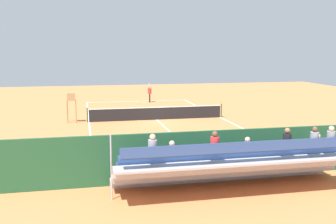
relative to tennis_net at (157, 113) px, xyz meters
name	(u,v)px	position (x,y,z in m)	size (l,w,h in m)	color
ground_plane	(157,120)	(0.00, 0.00, -0.50)	(60.00, 60.00, 0.00)	#D17542
court_line_markings	(157,120)	(0.00, -0.04, -0.50)	(10.10, 22.20, 0.01)	white
tennis_net	(157,113)	(0.00, 0.00, 0.00)	(10.30, 0.10, 1.07)	black
backdrop_wall	(220,154)	(0.00, 14.00, 0.50)	(18.00, 0.16, 2.00)	#235633
bleacher_stand	(236,164)	(-0.13, 15.42, 0.49)	(9.06, 2.40, 2.48)	#B2B2B7
umpire_chair	(71,104)	(6.20, -0.14, 0.81)	(0.67, 0.67, 2.14)	#A88456
courtside_bench	(279,156)	(-3.05, 13.27, 0.06)	(1.80, 0.40, 0.93)	#234C2D
equipment_bag	(247,167)	(-1.45, 13.40, -0.32)	(0.90, 0.36, 0.36)	#334C8C
tennis_player	(150,92)	(-1.15, -9.99, 0.51)	(0.42, 0.55, 1.93)	black
tennis_racket	(144,103)	(-0.51, -9.58, -0.49)	(0.32, 0.57, 0.03)	black
tennis_ball_near	(132,108)	(1.09, -6.35, -0.47)	(0.07, 0.07, 0.07)	#CCDB33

